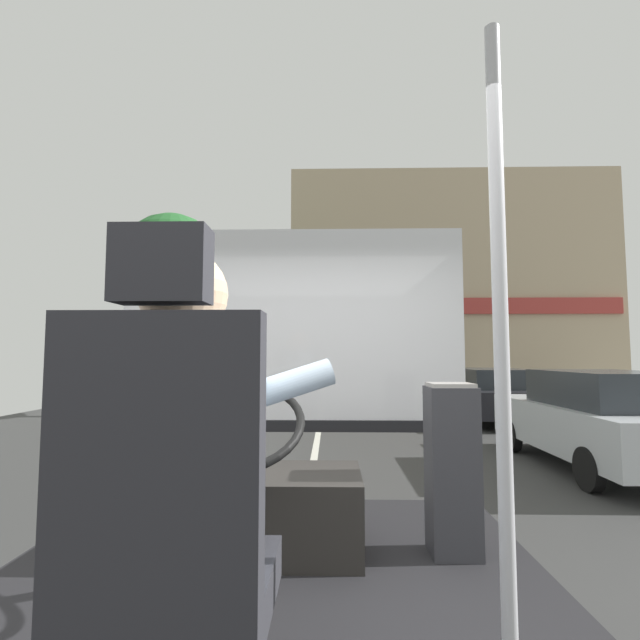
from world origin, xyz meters
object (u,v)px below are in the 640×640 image
object	(u,v)px
fare_box	(452,468)
parked_car_silver	(601,418)
bus_driver	(186,444)
driver_seat	(170,541)
steering_console	(255,507)
parked_car_black	(490,394)
handrail_pole	(502,357)
parked_car_blue	(416,375)
parked_car_white	(440,384)

from	to	relation	value
fare_box	parked_car_silver	world-z (taller)	fare_box
bus_driver	fare_box	bearing A→B (deg)	49.70
driver_seat	parked_car_silver	distance (m)	7.52
steering_console	parked_car_black	xyz separation A→B (m)	(4.57, 9.99, -0.21)
fare_box	bus_driver	bearing A→B (deg)	-130.30
driver_seat	bus_driver	distance (m)	0.24
steering_console	parked_car_black	size ratio (longest dim) A/B	0.26
handrail_pole	parked_car_blue	distance (m)	22.64
handrail_pole	parked_car_black	world-z (taller)	handrail_pole
steering_console	fare_box	bearing A→B (deg)	0.20
parked_car_blue	parked_car_silver	bearing A→B (deg)	-90.64
steering_console	parked_car_silver	distance (m)	6.50
parked_car_silver	parked_car_white	bearing A→B (deg)	89.99
driver_seat	handrail_pole	world-z (taller)	handrail_pole
fare_box	parked_car_silver	distance (m)	5.86
driver_seat	handrail_pole	xyz separation A→B (m)	(0.89, 0.19, 0.45)
driver_seat	steering_console	size ratio (longest dim) A/B	1.19
bus_driver	fare_box	xyz separation A→B (m)	(1.02, 1.20, -0.34)
bus_driver	parked_car_white	world-z (taller)	bus_driver
bus_driver	parked_car_silver	size ratio (longest dim) A/B	0.21
driver_seat	parked_car_silver	world-z (taller)	driver_seat
handrail_pole	parked_car_white	distance (m)	16.66
steering_console	parked_car_black	world-z (taller)	steering_console
handrail_pole	parked_car_blue	world-z (taller)	handrail_pole
fare_box	parked_car_white	xyz separation A→B (m)	(3.45, 15.12, -0.46)
steering_console	handrail_pole	world-z (taller)	handrail_pole
fare_box	parked_car_black	world-z (taller)	fare_box
bus_driver	fare_box	world-z (taller)	bus_driver
steering_console	handrail_pole	bearing A→B (deg)	-51.47
parked_car_blue	steering_console	bearing A→B (deg)	-102.37
steering_console	bus_driver	bearing A→B (deg)	-90.00
steering_console	fare_box	xyz separation A→B (m)	(1.02, 0.00, 0.20)
steering_console	parked_car_black	distance (m)	10.98
parked_car_silver	parked_car_blue	size ratio (longest dim) A/B	1.03
steering_console	parked_car_silver	xyz separation A→B (m)	(4.46, 4.73, -0.15)
fare_box	parked_car_blue	size ratio (longest dim) A/B	0.22
parked_car_silver	parked_car_black	bearing A→B (deg)	88.87
bus_driver	parked_car_black	xyz separation A→B (m)	(4.57, 11.19, -0.75)
steering_console	handrail_pole	distance (m)	1.62
bus_driver	parked_car_black	size ratio (longest dim) A/B	0.20
parked_car_white	driver_seat	bearing A→B (deg)	-105.21
handrail_pole	parked_car_black	bearing A→B (deg)	71.66
parked_car_black	driver_seat	bearing A→B (deg)	-112.03
driver_seat	parked_car_black	distance (m)	12.19
parked_car_silver	driver_seat	bearing A→B (deg)	-126.50
parked_car_black	parked_car_blue	size ratio (longest dim) A/B	1.09
fare_box	parked_car_silver	xyz separation A→B (m)	(3.44, 4.72, -0.36)
driver_seat	parked_car_blue	size ratio (longest dim) A/B	0.34
parked_car_white	handrail_pole	bearing A→B (deg)	-102.43
parked_car_silver	parked_car_blue	world-z (taller)	parked_car_silver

